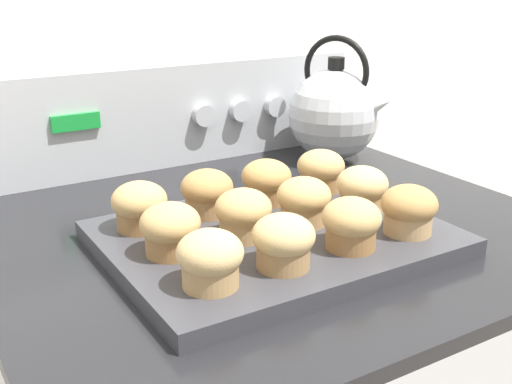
% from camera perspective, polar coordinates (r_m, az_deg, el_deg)
% --- Properties ---
extents(control_panel, '(0.73, 0.07, 0.17)m').
position_cam_1_polar(control_panel, '(1.12, -7.94, 6.81)').
color(control_panel, '#B7BABF').
rests_on(control_panel, stove_range).
extents(muffin_pan, '(0.40, 0.31, 0.02)m').
position_cam_1_polar(muffin_pan, '(0.79, 1.62, -4.14)').
color(muffin_pan, '#38383D').
rests_on(muffin_pan, stove_range).
extents(muffin_r0_c0, '(0.07, 0.07, 0.06)m').
position_cam_1_polar(muffin_r0_c0, '(0.64, -4.10, -5.96)').
color(muffin_r0_c0, tan).
rests_on(muffin_r0_c0, muffin_pan).
extents(muffin_r0_c1, '(0.07, 0.07, 0.06)m').
position_cam_1_polar(muffin_r0_c1, '(0.68, 2.45, -4.41)').
color(muffin_r0_c1, '#A37A4C').
rests_on(muffin_r0_c1, muffin_pan).
extents(muffin_r0_c2, '(0.07, 0.07, 0.06)m').
position_cam_1_polar(muffin_r0_c2, '(0.74, 8.47, -2.77)').
color(muffin_r0_c2, olive).
rests_on(muffin_r0_c2, muffin_pan).
extents(muffin_r0_c3, '(0.07, 0.07, 0.06)m').
position_cam_1_polar(muffin_r0_c3, '(0.79, 13.43, -1.52)').
color(muffin_r0_c3, tan).
rests_on(muffin_r0_c3, muffin_pan).
extents(muffin_r1_c0, '(0.07, 0.07, 0.06)m').
position_cam_1_polar(muffin_r1_c0, '(0.72, -7.62, -3.28)').
color(muffin_r1_c0, olive).
rests_on(muffin_r1_c0, muffin_pan).
extents(muffin_r1_c1, '(0.07, 0.07, 0.06)m').
position_cam_1_polar(muffin_r1_c1, '(0.76, -1.14, -1.94)').
color(muffin_r1_c1, tan).
rests_on(muffin_r1_c1, muffin_pan).
extents(muffin_r1_c2, '(0.07, 0.07, 0.06)m').
position_cam_1_polar(muffin_r1_c2, '(0.80, 4.27, -0.79)').
color(muffin_r1_c2, tan).
rests_on(muffin_r1_c2, muffin_pan).
extents(muffin_r1_c3, '(0.07, 0.07, 0.06)m').
position_cam_1_polar(muffin_r1_c3, '(0.85, 9.40, 0.28)').
color(muffin_r1_c3, tan).
rests_on(muffin_r1_c3, muffin_pan).
extents(muffin_r2_c0, '(0.07, 0.07, 0.06)m').
position_cam_1_polar(muffin_r2_c0, '(0.79, -10.31, -1.21)').
color(muffin_r2_c0, olive).
rests_on(muffin_r2_c0, muffin_pan).
extents(muffin_r2_c1, '(0.07, 0.07, 0.06)m').
position_cam_1_polar(muffin_r2_c1, '(0.83, -4.37, -0.02)').
color(muffin_r2_c1, '#A37A4C').
rests_on(muffin_r2_c1, muffin_pan).
extents(muffin_r2_c2, '(0.07, 0.07, 0.06)m').
position_cam_1_polar(muffin_r2_c2, '(0.87, 0.93, 0.97)').
color(muffin_r2_c2, olive).
rests_on(muffin_r2_c2, muffin_pan).
extents(muffin_r2_c3, '(0.07, 0.07, 0.06)m').
position_cam_1_polar(muffin_r2_c3, '(0.92, 5.78, 1.93)').
color(muffin_r2_c3, olive).
rests_on(muffin_r2_c3, muffin_pan).
extents(tea_kettle, '(0.16, 0.19, 0.22)m').
position_cam_1_polar(tea_kettle, '(1.14, 7.03, 6.99)').
color(tea_kettle, silver).
rests_on(tea_kettle, stove_range).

